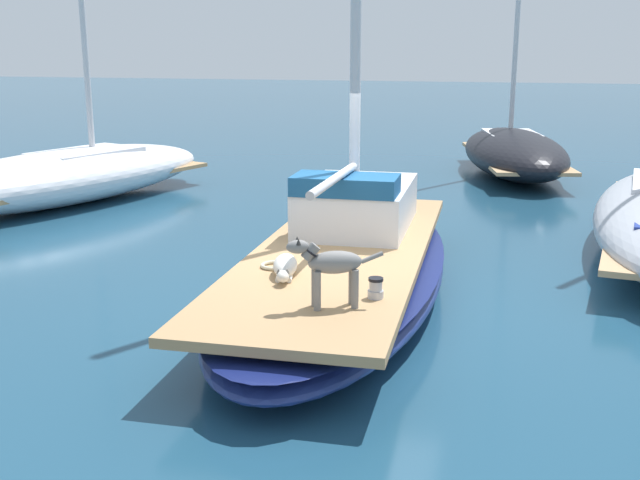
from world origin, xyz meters
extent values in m
plane|color=navy|center=(0.00, 0.00, 0.00)|extent=(120.00, 120.00, 0.00)
ellipsoid|color=navy|center=(0.00, 0.00, 0.28)|extent=(2.75, 7.28, 0.56)
ellipsoid|color=navy|center=(0.00, 0.00, 0.46)|extent=(2.77, 7.32, 0.08)
cube|color=tan|center=(0.00, 0.00, 0.61)|extent=(2.28, 6.69, 0.10)
cylinder|color=silver|center=(-0.03, -0.20, 1.56)|extent=(0.10, 2.20, 0.10)
cube|color=silver|center=(-0.04, 1.20, 0.96)|extent=(1.48, 2.25, 0.60)
cube|color=navy|center=(-0.04, 0.43, 1.38)|extent=(1.35, 0.75, 0.24)
ellipsoid|color=silver|center=(-0.32, -1.27, 0.77)|extent=(0.39, 0.64, 0.22)
ellipsoid|color=silver|center=(-0.23, -1.63, 0.76)|extent=(0.17, 0.22, 0.13)
cone|color=#504E4A|center=(-0.19, -1.62, 0.82)|extent=(0.05, 0.05, 0.05)
cone|color=#504E4A|center=(-0.28, -1.64, 0.82)|extent=(0.05, 0.05, 0.05)
cylinder|color=silver|center=(-0.21, -1.46, 0.69)|extent=(0.10, 0.19, 0.06)
cylinder|color=silver|center=(-0.33, -1.49, 0.69)|extent=(0.10, 0.19, 0.06)
cylinder|color=silver|center=(-0.41, -0.89, 0.69)|extent=(0.08, 0.18, 0.04)
ellipsoid|color=gray|center=(0.45, -2.16, 1.11)|extent=(0.56, 0.42, 0.22)
cylinder|color=gray|center=(0.31, -2.29, 0.85)|extent=(0.07, 0.07, 0.38)
cylinder|color=gray|center=(0.26, -2.17, 0.85)|extent=(0.07, 0.07, 0.38)
cylinder|color=gray|center=(0.65, -2.14, 0.85)|extent=(0.07, 0.07, 0.38)
cylinder|color=gray|center=(0.59, -2.02, 0.85)|extent=(0.07, 0.07, 0.38)
cylinder|color=gray|center=(0.24, -2.25, 1.22)|extent=(0.22, 0.18, 0.19)
ellipsoid|color=gray|center=(0.13, -2.30, 1.27)|extent=(0.25, 0.21, 0.13)
cone|color=#2A2929|center=(0.15, -2.34, 1.33)|extent=(0.05, 0.05, 0.06)
cone|color=#2A2929|center=(0.11, -2.26, 1.33)|extent=(0.05, 0.05, 0.06)
torus|color=black|center=(0.24, -2.25, 1.22)|extent=(0.16, 0.17, 0.10)
cylinder|color=gray|center=(0.78, -2.01, 1.14)|extent=(0.22, 0.13, 0.12)
cylinder|color=#B7B7BC|center=(0.78, -1.80, 0.70)|extent=(0.16, 0.16, 0.08)
cylinder|color=#B7B7BC|center=(0.78, -1.80, 0.79)|extent=(0.13, 0.13, 0.10)
cylinder|color=black|center=(0.78, -1.80, 0.86)|extent=(0.15, 0.15, 0.03)
torus|color=beige|center=(-0.53, -1.01, 0.68)|extent=(0.32, 0.32, 0.04)
ellipsoid|color=black|center=(1.91, 10.29, 0.55)|extent=(3.42, 6.21, 1.09)
cube|color=tan|center=(1.91, 10.29, 0.45)|extent=(2.87, 5.55, 0.08)
cube|color=silver|center=(1.82, 10.72, 0.75)|extent=(1.57, 1.98, 0.52)
cube|color=navy|center=(2.13, 9.28, 0.67)|extent=(1.46, 1.96, 0.36)
ellipsoid|color=white|center=(-6.75, 4.53, 0.54)|extent=(4.48, 7.45, 1.07)
cube|color=tan|center=(-6.75, 4.53, 0.45)|extent=(3.81, 6.63, 0.08)
cube|color=silver|center=(-6.58, 5.03, 0.75)|extent=(1.90, 2.42, 0.52)
cube|color=navy|center=(-7.15, 3.35, 0.67)|extent=(1.78, 2.39, 0.36)
cylinder|color=silver|center=(-6.52, 5.20, 3.20)|extent=(0.12, 0.12, 5.50)
camera|label=1|loc=(2.10, -8.95, 3.10)|focal=43.13mm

